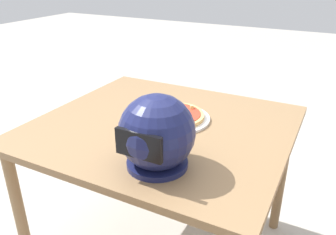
% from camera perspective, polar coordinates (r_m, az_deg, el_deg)
% --- Properties ---
extents(dining_table, '(1.09, 1.00, 0.73)m').
position_cam_1_polar(dining_table, '(1.54, -0.92, -3.74)').
color(dining_table, olive).
rests_on(dining_table, ground).
extents(pizza_plate, '(0.33, 0.33, 0.01)m').
position_cam_1_polar(pizza_plate, '(1.54, 0.92, -0.13)').
color(pizza_plate, white).
rests_on(pizza_plate, dining_table).
extents(pizza, '(0.28, 0.28, 0.05)m').
position_cam_1_polar(pizza, '(1.53, 0.92, 0.55)').
color(pizza, tan).
rests_on(pizza, pizza_plate).
extents(motorcycle_helmet, '(0.26, 0.26, 0.26)m').
position_cam_1_polar(motorcycle_helmet, '(1.14, -1.90, -2.73)').
color(motorcycle_helmet, '#191E4C').
rests_on(motorcycle_helmet, dining_table).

